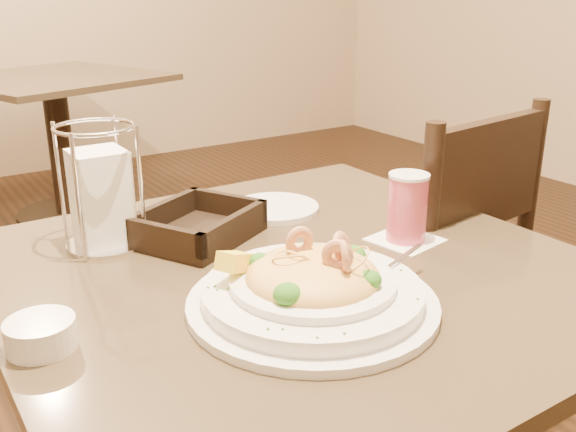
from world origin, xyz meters
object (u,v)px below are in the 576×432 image
dining_chair_near (423,290)px  napkin_caddy (101,195)px  side_plate (275,208)px  butter_ramekin (41,334)px  bread_basket (198,228)px  background_table (58,122)px  main_table (294,389)px  drink_glass (407,208)px  pasta_bowl (313,287)px

dining_chair_near → napkin_caddy: napkin_caddy is taller
side_plate → butter_ramekin: butter_ramekin is taller
bread_basket → butter_ramekin: bread_basket is taller
side_plate → butter_ramekin: (-0.51, -0.27, 0.01)m
butter_ramekin → side_plate: bearing=27.8°
background_table → bread_basket: (-0.35, -2.33, 0.25)m
main_table → napkin_caddy: bearing=131.0°
main_table → butter_ramekin: size_ratio=10.45×
background_table → butter_ramekin: (-0.67, -2.55, 0.25)m
drink_glass → main_table: bearing=175.8°
pasta_bowl → napkin_caddy: bearing=113.2°
main_table → background_table: (0.27, 2.53, 0.00)m
main_table → napkin_caddy: (-0.22, 0.25, 0.32)m
background_table → side_plate: side_plate is taller
main_table → pasta_bowl: size_ratio=2.32×
background_table → side_plate: 2.30m
background_table → pasta_bowl: bearing=-97.1°
bread_basket → main_table: bearing=-68.8°
main_table → dining_chair_near: bearing=18.7°
background_table → side_plate: size_ratio=6.48×
drink_glass → butter_ramekin: 0.62m
pasta_bowl → bread_basket: 0.32m
background_table → napkin_caddy: bearing=-102.3°
main_table → butter_ramekin: bearing=-176.1°
napkin_caddy → dining_chair_near: bearing=-8.2°
side_plate → pasta_bowl: bearing=-115.1°
main_table → dining_chair_near: (0.46, 0.16, -0.00)m
background_table → butter_ramekin: size_ratio=13.21×
side_plate → main_table: bearing=-115.6°
background_table → butter_ramekin: butter_ramekin is taller
bread_basket → butter_ramekin: 0.39m
drink_glass → butter_ramekin: drink_glass is taller
pasta_bowl → drink_glass: bearing=21.6°
pasta_bowl → drink_glass: (0.28, 0.11, 0.03)m
dining_chair_near → butter_ramekin: size_ratio=10.80×
side_plate → bread_basket: bearing=-165.3°
drink_glass → butter_ramekin: size_ratio=1.45×
side_plate → butter_ramekin: bearing=-152.2°
drink_glass → napkin_caddy: bearing=148.6°
dining_chair_near → drink_glass: bearing=28.6°
main_table → pasta_bowl: pasta_bowl is taller
background_table → napkin_caddy: napkin_caddy is taller
background_table → dining_chair_near: (0.19, -2.37, -0.00)m
drink_glass → napkin_caddy: 0.52m
main_table → pasta_bowl: (-0.06, -0.13, 0.26)m
background_table → pasta_bowl: pasta_bowl is taller
napkin_caddy → drink_glass: bearing=-31.4°
pasta_bowl → side_plate: bearing=64.9°
dining_chair_near → side_plate: size_ratio=5.30×
main_table → butter_ramekin: butter_ramekin is taller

